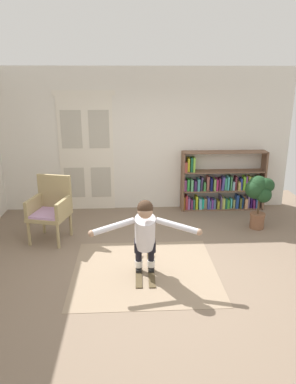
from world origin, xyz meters
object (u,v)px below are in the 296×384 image
object	(u,v)px
skis_pair	(145,269)
person_skier	(145,232)
bookshelf	(220,187)
potted_plant	(259,192)
wicker_chair	(51,207)

from	to	relation	value
skis_pair	person_skier	world-z (taller)	person_skier
skis_pair	person_skier	distance (m)	0.70
bookshelf	potted_plant	bearing A→B (deg)	-67.76
potted_plant	bookshelf	bearing A→B (deg)	112.24
wicker_chair	person_skier	xyz separation A→B (m)	(1.55, -1.36, 0.11)
wicker_chair	potted_plant	xyz separation A→B (m)	(3.69, 0.24, 0.12)
wicker_chair	person_skier	bearing A→B (deg)	-41.23
wicker_chair	potted_plant	size ratio (longest dim) A/B	1.09
bookshelf	person_skier	size ratio (longest dim) A/B	1.19
wicker_chair	person_skier	size ratio (longest dim) A/B	0.75
potted_plant	skis_pair	world-z (taller)	potted_plant
potted_plant	skis_pair	xyz separation A→B (m)	(-2.14, -1.41, -0.68)
wicker_chair	skis_pair	xyz separation A→B (m)	(1.55, -1.17, -0.56)
bookshelf	wicker_chair	world-z (taller)	bookshelf
potted_plant	skis_pair	bearing A→B (deg)	-146.56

